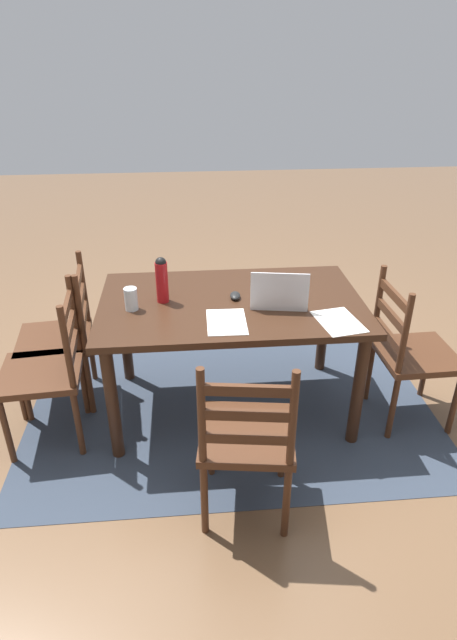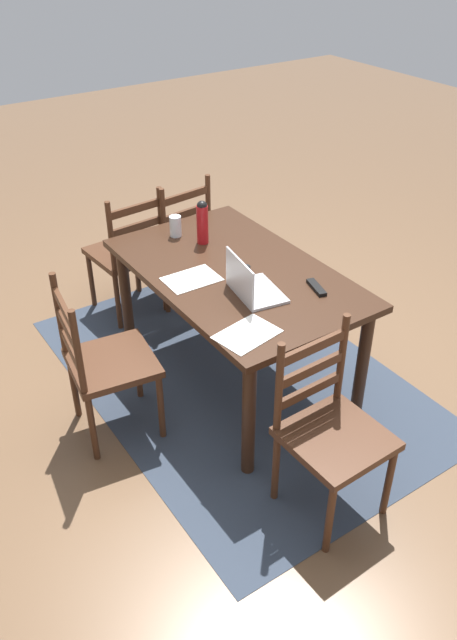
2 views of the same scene
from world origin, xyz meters
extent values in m
plane|color=brown|center=(0.00, 0.00, 0.00)|extent=(14.00, 14.00, 0.00)
cube|color=#333D4C|center=(0.00, 0.00, 0.00)|extent=(2.56, 1.72, 0.01)
cube|color=#382114|center=(0.00, 0.00, 0.74)|extent=(1.53, 0.93, 0.04)
cylinder|color=#382114|center=(-0.68, -0.39, 0.36)|extent=(0.07, 0.07, 0.72)
cylinder|color=#382114|center=(0.68, -0.39, 0.36)|extent=(0.07, 0.07, 0.72)
cylinder|color=#382114|center=(-0.68, 0.39, 0.36)|extent=(0.07, 0.07, 0.72)
cylinder|color=#382114|center=(0.68, 0.39, 0.36)|extent=(0.07, 0.07, 0.72)
cube|color=#4C2B19|center=(1.09, -0.19, 0.45)|extent=(0.49, 0.49, 0.04)
cylinder|color=#4C2B19|center=(1.26, 0.02, 0.21)|extent=(0.04, 0.04, 0.43)
cylinder|color=#4C2B19|center=(1.30, -0.35, 0.21)|extent=(0.04, 0.04, 0.43)
cylinder|color=#4C2B19|center=(0.88, -0.02, 0.21)|extent=(0.04, 0.04, 0.43)
cylinder|color=#4C2B19|center=(0.93, -0.40, 0.21)|extent=(0.04, 0.04, 0.43)
cylinder|color=#4C2B19|center=(0.87, -0.02, 0.70)|extent=(0.04, 0.04, 0.50)
cylinder|color=#4C2B19|center=(0.92, -0.40, 0.70)|extent=(0.04, 0.04, 0.50)
cube|color=#4C2B19|center=(0.89, -0.21, 0.60)|extent=(0.06, 0.36, 0.05)
cube|color=#4C2B19|center=(0.89, -0.21, 0.72)|extent=(0.06, 0.36, 0.05)
cube|color=#4C2B19|center=(0.89, -0.21, 0.85)|extent=(0.06, 0.36, 0.05)
cube|color=#4C2B19|center=(1.09, 0.19, 0.45)|extent=(0.47, 0.47, 0.04)
cylinder|color=#4C2B19|center=(1.27, 0.39, 0.21)|extent=(0.04, 0.04, 0.43)
cylinder|color=#4C2B19|center=(1.30, 0.01, 0.21)|extent=(0.04, 0.04, 0.43)
cylinder|color=#4C2B19|center=(0.89, 0.36, 0.21)|extent=(0.04, 0.04, 0.43)
cylinder|color=#4C2B19|center=(0.92, -0.02, 0.21)|extent=(0.04, 0.04, 0.43)
cylinder|color=#4C2B19|center=(0.88, 0.36, 0.70)|extent=(0.04, 0.04, 0.50)
cylinder|color=#4C2B19|center=(0.91, -0.02, 0.70)|extent=(0.04, 0.04, 0.50)
cube|color=#4C2B19|center=(0.89, 0.17, 0.60)|extent=(0.05, 0.36, 0.05)
cube|color=#4C2B19|center=(0.89, 0.17, 0.72)|extent=(0.05, 0.36, 0.05)
cube|color=#4C2B19|center=(0.89, 0.17, 0.85)|extent=(0.05, 0.36, 0.05)
cube|color=#4C2B19|center=(0.00, 0.80, 0.45)|extent=(0.50, 0.50, 0.04)
cylinder|color=#4C2B19|center=(0.16, 0.58, 0.21)|extent=(0.04, 0.04, 0.43)
cylinder|color=#4C2B19|center=(-0.21, 0.63, 0.21)|extent=(0.04, 0.04, 0.43)
cylinder|color=#4C2B19|center=(0.21, 0.96, 0.21)|extent=(0.04, 0.04, 0.43)
cylinder|color=#4C2B19|center=(-0.16, 1.01, 0.21)|extent=(0.04, 0.04, 0.43)
cylinder|color=#4C2B19|center=(0.22, 0.97, 0.70)|extent=(0.04, 0.04, 0.50)
cylinder|color=#4C2B19|center=(-0.16, 1.02, 0.70)|extent=(0.04, 0.04, 0.50)
cube|color=#4C2B19|center=(0.03, 0.99, 0.60)|extent=(0.36, 0.07, 0.05)
cube|color=#4C2B19|center=(0.03, 0.99, 0.72)|extent=(0.36, 0.07, 0.05)
cube|color=#4C2B19|center=(0.03, 0.99, 0.85)|extent=(0.36, 0.07, 0.05)
cube|color=#4C2B19|center=(-1.09, 0.19, 0.45)|extent=(0.45, 0.45, 0.04)
cylinder|color=#4C2B19|center=(-1.28, -0.01, 0.21)|extent=(0.04, 0.04, 0.43)
cylinder|color=#4C2B19|center=(-1.29, 0.37, 0.21)|extent=(0.04, 0.04, 0.43)
cylinder|color=#4C2B19|center=(-0.90, 0.00, 0.21)|extent=(0.04, 0.04, 0.43)
cylinder|color=#4C2B19|center=(-0.91, 0.38, 0.21)|extent=(0.04, 0.04, 0.43)
cylinder|color=#4C2B19|center=(-0.89, 0.00, 0.70)|extent=(0.04, 0.04, 0.50)
cylinder|color=#4C2B19|center=(-0.90, 0.38, 0.70)|extent=(0.04, 0.04, 0.50)
cube|color=#4C2B19|center=(-0.89, 0.19, 0.60)|extent=(0.03, 0.36, 0.05)
cube|color=#4C2B19|center=(-0.89, 0.19, 0.72)|extent=(0.03, 0.36, 0.05)
cube|color=#4C2B19|center=(-0.89, 0.19, 0.85)|extent=(0.03, 0.36, 0.05)
cube|color=silver|center=(-0.27, 0.04, 0.77)|extent=(0.35, 0.27, 0.02)
cube|color=silver|center=(-0.25, 0.15, 0.89)|extent=(0.32, 0.06, 0.21)
cube|color=#A5CCEA|center=(-0.25, 0.14, 0.89)|extent=(0.29, 0.05, 0.19)
cylinder|color=#A81419|center=(0.39, -0.03, 0.88)|extent=(0.07, 0.07, 0.24)
sphere|color=black|center=(0.39, -0.03, 1.00)|extent=(0.06, 0.06, 0.06)
cylinder|color=silver|center=(0.57, 0.06, 0.83)|extent=(0.07, 0.07, 0.13)
ellipsoid|color=black|center=(-0.03, -0.03, 0.78)|extent=(0.07, 0.10, 0.03)
cube|color=black|center=(-0.41, -0.24, 0.77)|extent=(0.18, 0.09, 0.02)
cube|color=white|center=(0.05, 0.26, 0.77)|extent=(0.22, 0.30, 0.00)
cube|color=white|center=(-0.55, 0.31, 0.77)|extent=(0.26, 0.33, 0.00)
camera|label=1|loc=(0.25, 2.66, 2.08)|focal=28.73mm
camera|label=2|loc=(-2.56, 1.77, 2.52)|focal=35.45mm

